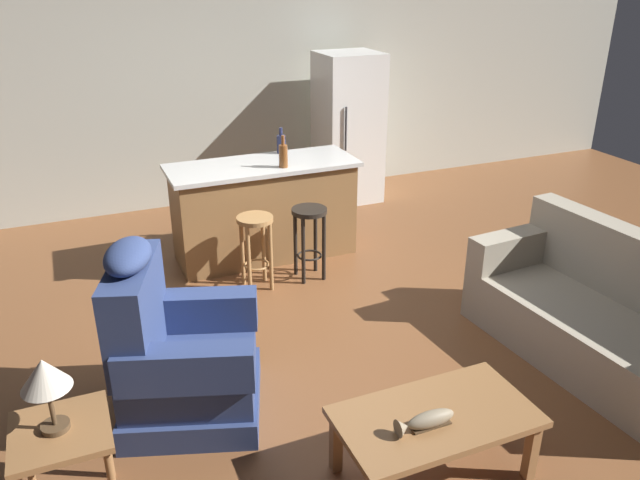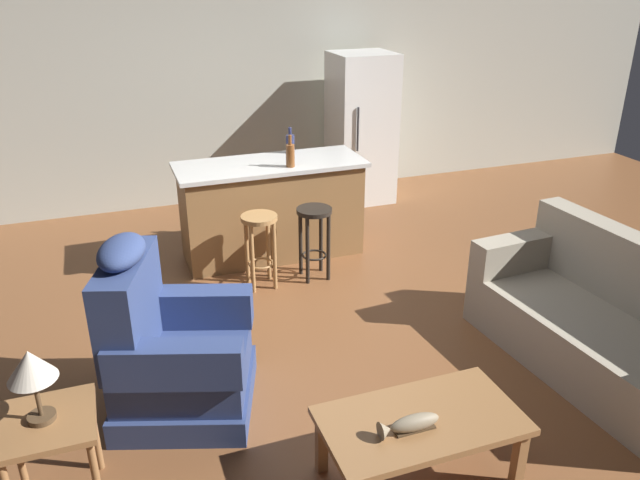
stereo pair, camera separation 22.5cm
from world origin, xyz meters
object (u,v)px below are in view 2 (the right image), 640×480
(bar_stool_left, at_px, (260,238))
(kitchen_island, at_px, (271,209))
(bottle_tall_green, at_px, (290,143))
(coffee_table, at_px, (421,426))
(bottle_short_amber, at_px, (290,155))
(table_lamp, at_px, (31,369))
(bar_stool_right, at_px, (314,230))
(fish_figurine, at_px, (409,424))
(couch, at_px, (604,325))
(refrigerator, at_px, (361,129))
(end_table, at_px, (49,435))
(recliner_near_lamp, at_px, (170,351))

(bar_stool_left, bearing_deg, kitchen_island, 65.80)
(bar_stool_left, height_order, bottle_tall_green, bottle_tall_green)
(bar_stool_left, bearing_deg, coffee_table, -84.90)
(coffee_table, xyz_separation_m, bottle_tall_green, (0.34, 3.44, 0.68))
(kitchen_island, xyz_separation_m, bar_stool_left, (-0.28, -0.63, -0.01))
(kitchen_island, xyz_separation_m, bottle_short_amber, (0.14, -0.19, 0.59))
(table_lamp, bearing_deg, kitchen_island, 53.86)
(kitchen_island, distance_m, bar_stool_right, 0.67)
(coffee_table, relative_size, fish_figurine, 3.24)
(table_lamp, height_order, bar_stool_right, table_lamp)
(bar_stool_right, distance_m, bottle_short_amber, 0.74)
(couch, distance_m, bottle_short_amber, 3.00)
(bar_stool_left, relative_size, refrigerator, 0.39)
(end_table, distance_m, bar_stool_left, 2.65)
(table_lamp, bearing_deg, couch, 0.31)
(couch, height_order, end_table, couch)
(couch, bearing_deg, end_table, -3.55)
(couch, relative_size, bottle_short_amber, 6.52)
(couch, xyz_separation_m, bar_stool_right, (-1.46, 2.03, 0.13))
(fish_figurine, relative_size, bottle_short_amber, 1.13)
(couch, bearing_deg, fish_figurine, 13.55)
(kitchen_island, height_order, bottle_short_amber, bottle_short_amber)
(recliner_near_lamp, height_order, bar_stool_right, recliner_near_lamp)
(couch, relative_size, refrigerator, 1.11)
(coffee_table, bearing_deg, bar_stool_left, 95.10)
(refrigerator, distance_m, bottle_short_amber, 1.93)
(table_lamp, bearing_deg, refrigerator, 48.61)
(bar_stool_left, xyz_separation_m, bottle_short_amber, (0.43, 0.44, 0.59))
(end_table, xyz_separation_m, bottle_tall_green, (2.23, 2.96, 0.59))
(couch, relative_size, kitchen_island, 1.09)
(couch, xyz_separation_m, table_lamp, (-3.64, -0.02, 0.53))
(fish_figurine, xyz_separation_m, bar_stool_right, (0.39, 2.62, 0.01))
(kitchen_island, bearing_deg, end_table, -125.82)
(fish_figurine, relative_size, recliner_near_lamp, 0.28)
(refrigerator, bearing_deg, bar_stool_left, -133.65)
(coffee_table, height_order, bottle_short_amber, bottle_short_amber)
(table_lamp, xyz_separation_m, bar_stool_left, (1.68, 2.05, -0.40))
(bar_stool_right, xyz_separation_m, bottle_short_amber, (-0.08, 0.44, 0.59))
(table_lamp, height_order, bar_stool_left, table_lamp)
(fish_figurine, distance_m, bottle_tall_green, 3.59)
(recliner_near_lamp, height_order, kitchen_island, recliner_near_lamp)
(bottle_short_amber, bearing_deg, coffee_table, -93.84)
(fish_figurine, bearing_deg, refrigerator, 69.86)
(end_table, relative_size, table_lamp, 1.37)
(recliner_near_lamp, bearing_deg, couch, 7.17)
(fish_figurine, xyz_separation_m, bottle_tall_green, (0.46, 3.51, 0.58))
(fish_figurine, relative_size, bar_stool_right, 0.50)
(kitchen_island, bearing_deg, table_lamp, -126.14)
(end_table, height_order, table_lamp, table_lamp)
(coffee_table, relative_size, couch, 0.56)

